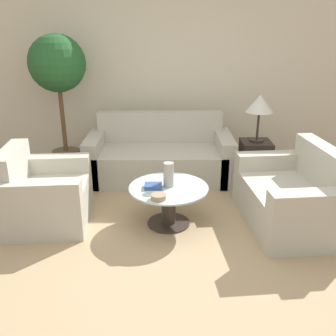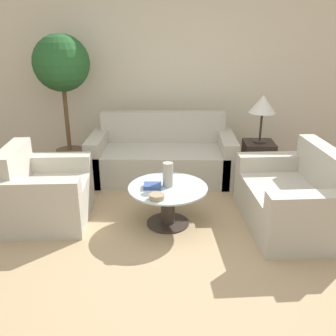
# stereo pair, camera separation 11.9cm
# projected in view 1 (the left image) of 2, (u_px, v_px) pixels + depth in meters

# --- Properties ---
(ground_plane) EXTENTS (14.00, 14.00, 0.00)m
(ground_plane) POSITION_uv_depth(u_px,v_px,m) (169.00, 257.00, 3.46)
(ground_plane) COLOR brown
(wall_back) EXTENTS (10.00, 0.06, 2.60)m
(wall_back) POSITION_uv_depth(u_px,v_px,m) (167.00, 75.00, 5.64)
(wall_back) COLOR beige
(wall_back) RESTS_ON ground_plane
(rug) EXTENTS (3.58, 3.58, 0.01)m
(rug) POSITION_uv_depth(u_px,v_px,m) (168.00, 223.00, 4.04)
(rug) COLOR tan
(rug) RESTS_ON ground_plane
(sofa_main) EXTENTS (1.96, 0.91, 0.87)m
(sofa_main) POSITION_uv_depth(u_px,v_px,m) (160.00, 157.00, 5.23)
(sofa_main) COLOR #B2AD9E
(sofa_main) RESTS_ON ground_plane
(armchair) EXTENTS (0.90, 1.02, 0.83)m
(armchair) POSITION_uv_depth(u_px,v_px,m) (42.00, 197.00, 4.01)
(armchair) COLOR #B2AD9E
(armchair) RESTS_ON ground_plane
(loveseat) EXTENTS (0.97, 1.36, 0.85)m
(loveseat) POSITION_uv_depth(u_px,v_px,m) (295.00, 199.00, 3.97)
(loveseat) COLOR #B2AD9E
(loveseat) RESTS_ON ground_plane
(coffee_table) EXTENTS (0.83, 0.83, 0.44)m
(coffee_table) POSITION_uv_depth(u_px,v_px,m) (168.00, 200.00, 3.94)
(coffee_table) COLOR #332823
(coffee_table) RESTS_ON ground_plane
(side_table) EXTENTS (0.40, 0.40, 0.55)m
(side_table) POSITION_uv_depth(u_px,v_px,m) (255.00, 161.00, 5.11)
(side_table) COLOR #332823
(side_table) RESTS_ON ground_plane
(table_lamp) EXTENTS (0.36, 0.36, 0.62)m
(table_lamp) POSITION_uv_depth(u_px,v_px,m) (260.00, 105.00, 4.83)
(table_lamp) COLOR #332823
(table_lamp) RESTS_ON side_table
(potted_plant) EXTENTS (0.77, 0.77, 1.91)m
(potted_plant) POSITION_uv_depth(u_px,v_px,m) (58.00, 73.00, 5.06)
(potted_plant) COLOR brown
(potted_plant) RESTS_ON ground_plane
(vase) EXTENTS (0.11, 0.11, 0.26)m
(vase) POSITION_uv_depth(u_px,v_px,m) (169.00, 175.00, 3.86)
(vase) COLOR #9E998E
(vase) RESTS_ON coffee_table
(bowl) EXTENTS (0.15, 0.15, 0.05)m
(bowl) POSITION_uv_depth(u_px,v_px,m) (159.00, 197.00, 3.61)
(bowl) COLOR gray
(bowl) RESTS_ON coffee_table
(book_stack) EXTENTS (0.18, 0.14, 0.04)m
(book_stack) POSITION_uv_depth(u_px,v_px,m) (153.00, 186.00, 3.86)
(book_stack) COLOR #334C8C
(book_stack) RESTS_ON coffee_table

